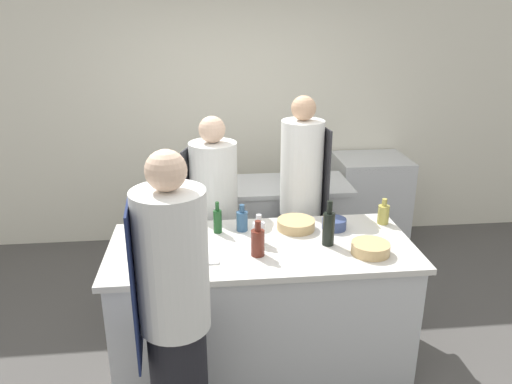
{
  "coord_description": "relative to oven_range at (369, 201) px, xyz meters",
  "views": [
    {
      "loc": [
        -0.35,
        -3.0,
        2.37
      ],
      "look_at": [
        0.0,
        0.35,
        1.14
      ],
      "focal_mm": 35.0,
      "sensor_mm": 36.0,
      "label": 1
    }
  ],
  "objects": [
    {
      "name": "cutting_board",
      "position": [
        -1.81,
        -1.89,
        0.42
      ],
      "size": [
        0.34,
        0.25,
        0.01
      ],
      "color": "white",
      "rests_on": "prep_counter"
    },
    {
      "name": "bowl_wooden_salad",
      "position": [
        -1.08,
        -1.53,
        0.45
      ],
      "size": [
        0.27,
        0.27,
        0.07
      ],
      "color": "tan",
      "rests_on": "prep_counter"
    },
    {
      "name": "bowl_prep_small",
      "position": [
        -0.8,
        -1.56,
        0.45
      ],
      "size": [
        0.17,
        0.17,
        0.08
      ],
      "color": "navy",
      "rests_on": "prep_counter"
    },
    {
      "name": "wall_back",
      "position": [
        -1.35,
        0.37,
        0.93
      ],
      "size": [
        8.0,
        0.06,
        2.8
      ],
      "color": "silver",
      "rests_on": "ground_plane"
    },
    {
      "name": "bowl_mixing_large",
      "position": [
        -1.98,
        -1.56,
        0.46
      ],
      "size": [
        0.26,
        0.26,
        0.09
      ],
      "color": "#B7BABC",
      "rests_on": "prep_counter"
    },
    {
      "name": "bottle_wine",
      "position": [
        -1.39,
        -1.91,
        0.51
      ],
      "size": [
        0.09,
        0.09,
        0.24
      ],
      "color": "#5B2319",
      "rests_on": "prep_counter"
    },
    {
      "name": "chef_at_stove",
      "position": [
        -0.94,
        -1.03,
        0.42
      ],
      "size": [
        0.37,
        0.35,
        1.76
      ],
      "rotation": [
        0.0,
        0.0,
        -1.43
      ],
      "color": "black",
      "rests_on": "ground_plane"
    },
    {
      "name": "stockpot",
      "position": [
        -0.84,
        -0.46,
        0.53
      ],
      "size": [
        0.31,
        0.31,
        0.24
      ],
      "color": "silver",
      "rests_on": "pass_counter"
    },
    {
      "name": "oven_range",
      "position": [
        0.0,
        0.0,
        0.0
      ],
      "size": [
        0.72,
        0.63,
        0.95
      ],
      "color": "silver",
      "rests_on": "ground_plane"
    },
    {
      "name": "cup",
      "position": [
        -2.05,
        -1.88,
        0.46
      ],
      "size": [
        0.08,
        0.08,
        0.09
      ],
      "color": "#33477F",
      "rests_on": "prep_counter"
    },
    {
      "name": "bottle_cooking_oil",
      "position": [
        -0.91,
        -1.8,
        0.54
      ],
      "size": [
        0.08,
        0.08,
        0.31
      ],
      "color": "black",
      "rests_on": "prep_counter"
    },
    {
      "name": "ground_plane",
      "position": [
        -1.35,
        -1.76,
        -0.47
      ],
      "size": [
        16.0,
        16.0,
        0.0
      ],
      "primitive_type": "plane",
      "color": "#4C4947"
    },
    {
      "name": "prep_counter",
      "position": [
        -1.35,
        -1.76,
        -0.03
      ],
      "size": [
        2.04,
        0.9,
        0.89
      ],
      "color": "silver",
      "rests_on": "ground_plane"
    },
    {
      "name": "bottle_olive_oil",
      "position": [
        -1.63,
        -1.53,
        0.51
      ],
      "size": [
        0.06,
        0.06,
        0.23
      ],
      "color": "#19471E",
      "rests_on": "prep_counter"
    },
    {
      "name": "bottle_vinegar",
      "position": [
        -1.37,
        -1.74,
        0.5
      ],
      "size": [
        0.08,
        0.08,
        0.21
      ],
      "color": "silver",
      "rests_on": "prep_counter"
    },
    {
      "name": "chef_at_prep_near",
      "position": [
        -1.89,
        -2.51,
        0.41
      ],
      "size": [
        0.39,
        0.37,
        1.76
      ],
      "rotation": [
        0.0,
        0.0,
        1.64
      ],
      "color": "black",
      "rests_on": "ground_plane"
    },
    {
      "name": "chef_at_pass_far",
      "position": [
        -1.65,
        -1.04,
        0.33
      ],
      "size": [
        0.43,
        0.42,
        1.62
      ],
      "rotation": [
        0.0,
        0.0,
        1.26
      ],
      "color": "black",
      "rests_on": "ground_plane"
    },
    {
      "name": "bottle_sauce",
      "position": [
        -0.42,
        -1.5,
        0.49
      ],
      "size": [
        0.08,
        0.08,
        0.19
      ],
      "color": "#B2A84C",
      "rests_on": "prep_counter"
    },
    {
      "name": "pass_counter",
      "position": [
        -1.26,
        -0.53,
        -0.03
      ],
      "size": [
        1.71,
        0.63,
        0.89
      ],
      "color": "silver",
      "rests_on": "ground_plane"
    },
    {
      "name": "bowl_ceramic_blue",
      "position": [
        -0.67,
        -1.96,
        0.45
      ],
      "size": [
        0.25,
        0.25,
        0.07
      ],
      "color": "tan",
      "rests_on": "prep_counter"
    },
    {
      "name": "bottle_water",
      "position": [
        -1.46,
        -1.52,
        0.49
      ],
      "size": [
        0.08,
        0.08,
        0.2
      ],
      "color": "#2D5175",
      "rests_on": "prep_counter"
    }
  ]
}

